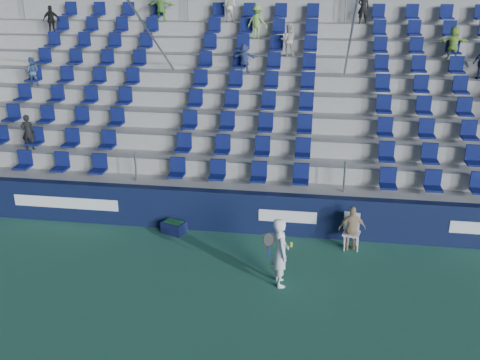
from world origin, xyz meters
TOP-DOWN VIEW (x-y plane):
  - ground at (0.00, 0.00)m, footprint 70.00×70.00m
  - sponsor_wall at (0.00, 3.15)m, footprint 24.00×0.32m
  - grandstand at (-0.00, 8.25)m, footprint 24.00×8.17m
  - tennis_player at (1.49, 0.50)m, footprint 0.69×0.71m
  - line_judge_chair at (3.23, 2.65)m, footprint 0.51×0.52m
  - line_judge at (3.23, 2.50)m, footprint 0.77×0.44m
  - ball_bin at (-1.69, 2.75)m, footprint 0.74×0.61m

SIDE VIEW (x-z plane):
  - ground at x=0.00m, z-range 0.00..0.00m
  - ball_bin at x=-1.69m, z-range 0.02..0.37m
  - line_judge_chair at x=3.23m, z-range 0.07..1.04m
  - sponsor_wall at x=0.00m, z-range 0.00..1.20m
  - line_judge at x=3.23m, z-range 0.00..1.24m
  - tennis_player at x=1.49m, z-range 0.00..1.70m
  - grandstand at x=0.00m, z-range -1.18..5.45m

